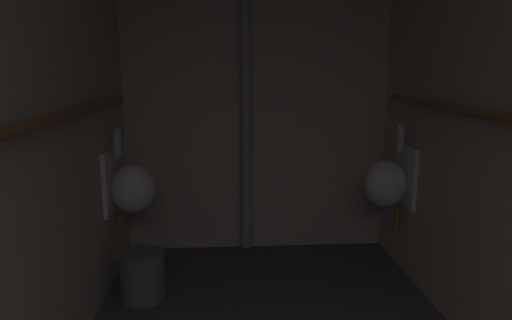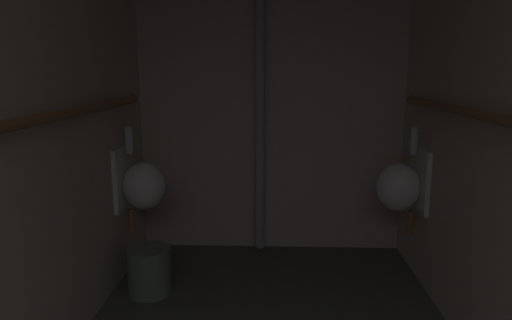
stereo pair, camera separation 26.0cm
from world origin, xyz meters
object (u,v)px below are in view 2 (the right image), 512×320
Objects in this scene: urinal_left_mid at (141,184)px; waste_bin at (150,270)px; urinal_right_mid at (401,185)px; standpipe_back_wall at (260,102)px.

waste_bin is at bearing -68.05° from urinal_left_mid.
waste_bin is at bearing -170.06° from urinal_right_mid.
standpipe_back_wall is at bearing 47.58° from waste_bin.
urinal_right_mid is (1.81, 0.03, 0.00)m from urinal_left_mid.
standpipe_back_wall reaches higher than urinal_left_mid.
urinal_right_mid is 0.32× the size of standpipe_back_wall.
urinal_left_mid is 0.32× the size of standpipe_back_wall.
urinal_left_mid is at bearing 111.95° from waste_bin.
waste_bin is (-0.70, -0.77, -1.06)m from standpipe_back_wall.
waste_bin is (0.11, -0.27, -0.52)m from urinal_left_mid.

